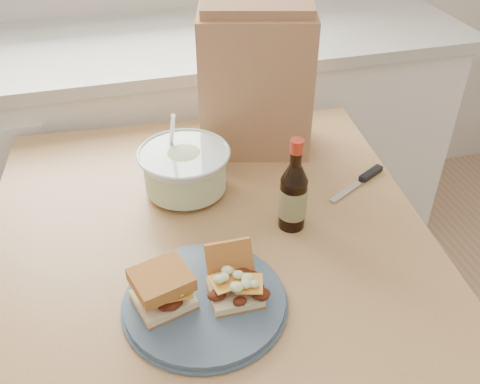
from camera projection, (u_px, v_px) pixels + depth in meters
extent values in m
cube|color=white|center=(126.00, 166.00, 2.06)|extent=(2.40, 0.60, 0.90)
cube|color=beige|center=(108.00, 48.00, 1.78)|extent=(2.50, 0.64, 0.04)
cube|color=tan|center=(207.00, 234.00, 1.22)|extent=(1.06, 1.06, 0.04)
cube|color=tan|center=(63.00, 257.00, 1.74)|extent=(0.07, 0.07, 0.77)
cube|color=tan|center=(319.00, 227.00, 1.87)|extent=(0.07, 0.07, 0.77)
cylinder|color=#415569|center=(205.00, 301.00, 1.01)|extent=(0.31, 0.31, 0.02)
cube|color=beige|center=(164.00, 299.00, 0.99)|extent=(0.12, 0.12, 0.02)
cube|color=orange|center=(162.00, 287.00, 0.97)|extent=(0.07, 0.07, 0.00)
cube|color=#BA7031|center=(161.00, 280.00, 0.96)|extent=(0.12, 0.12, 0.03)
cube|color=beige|center=(235.00, 293.00, 1.01)|extent=(0.10, 0.09, 0.02)
cube|color=orange|center=(235.00, 282.00, 0.99)|extent=(0.06, 0.06, 0.00)
cube|color=#BA7031|center=(230.00, 262.00, 1.03)|extent=(0.09, 0.06, 0.08)
cone|color=silver|center=(185.00, 172.00, 1.28)|extent=(0.21, 0.21, 0.11)
cylinder|color=silver|center=(185.00, 174.00, 1.28)|extent=(0.20, 0.20, 0.07)
torus|color=silver|center=(184.00, 153.00, 1.25)|extent=(0.22, 0.22, 0.01)
cylinder|color=silver|center=(172.00, 134.00, 1.24)|extent=(0.01, 0.09, 0.15)
cylinder|color=black|center=(293.00, 203.00, 1.17)|extent=(0.06, 0.06, 0.12)
cone|color=black|center=(295.00, 173.00, 1.12)|extent=(0.06, 0.06, 0.04)
cylinder|color=black|center=(296.00, 154.00, 1.10)|extent=(0.02, 0.02, 0.05)
cylinder|color=#B52F18|center=(297.00, 148.00, 1.09)|extent=(0.03, 0.03, 0.02)
cylinder|color=#B13520|center=(297.00, 142.00, 1.08)|extent=(0.03, 0.03, 0.01)
cylinder|color=#354120|center=(293.00, 201.00, 1.17)|extent=(0.06, 0.06, 0.07)
cube|color=silver|center=(349.00, 189.00, 1.31)|extent=(0.13, 0.08, 0.00)
cube|color=black|center=(371.00, 173.00, 1.36)|extent=(0.08, 0.06, 0.01)
cube|color=#A87351|center=(255.00, 83.00, 1.38)|extent=(0.32, 0.25, 0.37)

